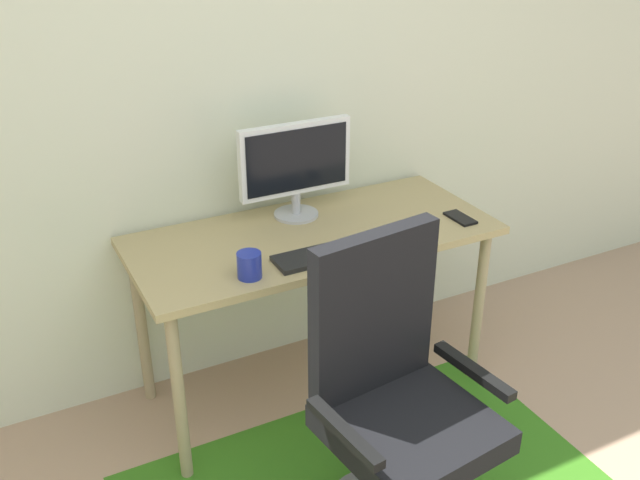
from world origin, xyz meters
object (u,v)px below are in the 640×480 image
coffee_cup (249,265)px  office_chair (398,437)px  cell_phone (460,218)px  keyboard (331,253)px  computer_mouse (400,237)px  monitor (295,163)px  desk (313,250)px

coffee_cup → office_chair: (0.24, -0.59, -0.38)m
cell_phone → keyboard: bearing=-177.8°
keyboard → office_chair: (-0.08, -0.60, -0.35)m
coffee_cup → cell_phone: size_ratio=0.66×
computer_mouse → monitor: bearing=122.4°
monitor → computer_mouse: size_ratio=4.48×
desk → computer_mouse: computer_mouse is taller
computer_mouse → keyboard: bearing=176.0°
coffee_cup → cell_phone: bearing=3.2°
keyboard → computer_mouse: bearing=-4.0°
desk → coffee_cup: size_ratio=15.40×
monitor → keyboard: bearing=-95.5°
keyboard → coffee_cup: coffee_cup is taller
computer_mouse → coffee_cup: size_ratio=1.13×
desk → keyboard: bearing=-97.9°
computer_mouse → cell_phone: 0.33m
office_chair → cell_phone: bearing=36.0°
desk → keyboard: size_ratio=3.29×
keyboard → cell_phone: size_ratio=3.07×
desk → monitor: bearing=87.5°
monitor → coffee_cup: bearing=-133.1°
computer_mouse → cell_phone: computer_mouse is taller
computer_mouse → office_chair: 0.77m
computer_mouse → coffee_cup: coffee_cup is taller
coffee_cup → office_chair: bearing=-67.7°
monitor → keyboard: 0.43m
coffee_cup → computer_mouse: bearing=-0.3°
coffee_cup → office_chair: size_ratio=0.09×
computer_mouse → desk: bearing=139.3°
cell_phone → office_chair: bearing=-138.4°
coffee_cup → cell_phone: 0.93m
keyboard → monitor: bearing=84.5°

